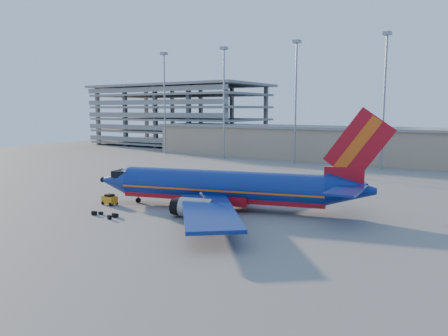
% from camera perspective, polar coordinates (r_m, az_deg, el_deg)
% --- Properties ---
extents(ground, '(220.00, 220.00, 0.00)m').
position_cam_1_polar(ground, '(63.32, -3.57, -3.98)').
color(ground, slate).
rests_on(ground, ground).
extents(terminal_building, '(122.00, 16.00, 8.50)m').
position_cam_1_polar(terminal_building, '(111.51, 18.80, 2.89)').
color(terminal_building, '#9D8A6C').
rests_on(terminal_building, ground).
extents(parking_garage, '(62.00, 32.00, 21.40)m').
position_cam_1_polar(parking_garage, '(158.55, -5.81, 7.21)').
color(parking_garage, slate).
rests_on(parking_garage, ground).
extents(light_mast_row, '(101.60, 1.60, 28.65)m').
position_cam_1_polar(light_mast_row, '(101.17, 14.65, 10.11)').
color(light_mast_row, gray).
rests_on(light_mast_row, ground).
extents(aircraft_main, '(37.70, 35.76, 13.05)m').
position_cam_1_polar(aircraft_main, '(55.91, 0.60, -2.61)').
color(aircraft_main, navy).
rests_on(aircraft_main, ground).
extents(baggage_tug, '(2.06, 1.28, 1.45)m').
position_cam_1_polar(baggage_tug, '(60.80, -14.72, -3.98)').
color(baggage_tug, orange).
rests_on(baggage_tug, ground).
extents(luggage_pile, '(3.73, 1.72, 0.50)m').
position_cam_1_polar(luggage_pile, '(54.32, -15.06, -5.93)').
color(luggage_pile, black).
rests_on(luggage_pile, ground).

